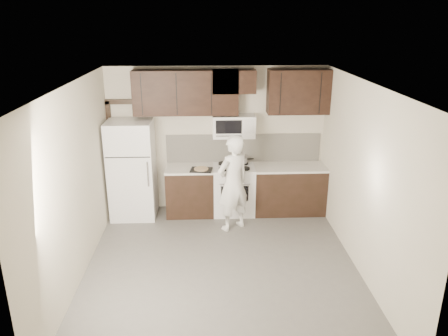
{
  "coord_description": "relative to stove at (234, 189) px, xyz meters",
  "views": [
    {
      "loc": [
        -0.21,
        -5.62,
        3.54
      ],
      "look_at": [
        0.07,
        0.9,
        1.25
      ],
      "focal_mm": 35.0,
      "sensor_mm": 36.0,
      "label": 1
    }
  ],
  "objects": [
    {
      "name": "backsplash",
      "position": [
        0.2,
        0.3,
        0.72
      ],
      "size": [
        2.9,
        0.02,
        0.54
      ],
      "primitive_type": "cube",
      "color": "beige",
      "rests_on": "counter_run"
    },
    {
      "name": "pizza",
      "position": [
        -0.6,
        -0.17,
        0.48
      ],
      "size": [
        0.29,
        0.29,
        0.02
      ],
      "primitive_type": "cylinder",
      "rotation": [
        0.0,
        0.0,
        -0.13
      ],
      "color": "beige",
      "rests_on": "baking_tray"
    },
    {
      "name": "person",
      "position": [
        -0.06,
        -0.66,
        0.38
      ],
      "size": [
        0.74,
        0.68,
        1.69
      ],
      "primitive_type": "imported",
      "rotation": [
        0.0,
        0.0,
        3.73
      ],
      "color": "white",
      "rests_on": "floor"
    },
    {
      "name": "door_trim",
      "position": [
        -2.22,
        0.27,
        0.79
      ],
      "size": [
        0.5,
        0.08,
        2.12
      ],
      "color": "black",
      "rests_on": "floor"
    },
    {
      "name": "back_wall",
      "position": [
        -0.3,
        0.31,
        0.89
      ],
      "size": [
        4.0,
        0.0,
        4.0
      ],
      "primitive_type": "plane",
      "rotation": [
        1.57,
        0.0,
        0.0
      ],
      "color": "beige",
      "rests_on": "ground"
    },
    {
      "name": "counter_run",
      "position": [
        0.3,
        0.0,
        -0.0
      ],
      "size": [
        2.95,
        0.64,
        0.91
      ],
      "color": "black",
      "rests_on": "floor"
    },
    {
      "name": "microwave",
      "position": [
        -0.0,
        0.12,
        1.19
      ],
      "size": [
        0.76,
        0.42,
        0.4
      ],
      "color": "white",
      "rests_on": "upper_cabinets"
    },
    {
      "name": "stove",
      "position": [
        0.0,
        0.0,
        0.0
      ],
      "size": [
        0.76,
        0.66,
        0.94
      ],
      "color": "white",
      "rests_on": "floor"
    },
    {
      "name": "ceiling",
      "position": [
        -0.3,
        -1.94,
        2.24
      ],
      "size": [
        4.5,
        4.5,
        0.0
      ],
      "primitive_type": "plane",
      "rotation": [
        3.14,
        0.0,
        0.0
      ],
      "color": "white",
      "rests_on": "back_wall"
    },
    {
      "name": "floor",
      "position": [
        -0.3,
        -1.94,
        -0.46
      ],
      "size": [
        4.5,
        4.5,
        0.0
      ],
      "primitive_type": "plane",
      "color": "#595653",
      "rests_on": "ground"
    },
    {
      "name": "refrigerator",
      "position": [
        -1.85,
        -0.05,
        0.44
      ],
      "size": [
        0.8,
        0.76,
        1.8
      ],
      "color": "white",
      "rests_on": "floor"
    },
    {
      "name": "upper_cabinets",
      "position": [
        -0.09,
        0.14,
        1.82
      ],
      "size": [
        3.48,
        0.35,
        0.78
      ],
      "color": "black",
      "rests_on": "back_wall"
    },
    {
      "name": "saucepan",
      "position": [
        0.18,
        0.15,
        0.52
      ],
      "size": [
        0.3,
        0.17,
        0.17
      ],
      "color": "silver",
      "rests_on": "stove"
    },
    {
      "name": "baking_tray",
      "position": [
        -0.6,
        -0.17,
        0.46
      ],
      "size": [
        0.42,
        0.33,
        0.02
      ],
      "primitive_type": "cube",
      "rotation": [
        0.0,
        0.0,
        -0.13
      ],
      "color": "black",
      "rests_on": "counter_run"
    }
  ]
}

